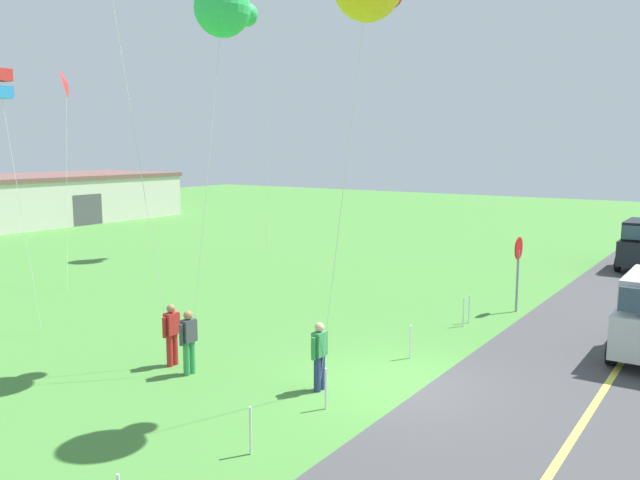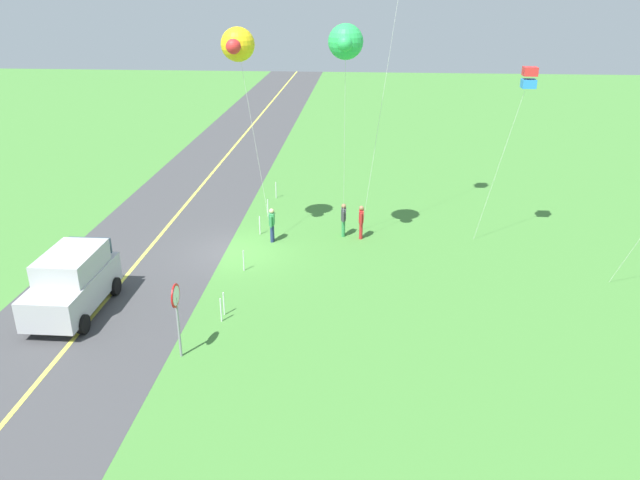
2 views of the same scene
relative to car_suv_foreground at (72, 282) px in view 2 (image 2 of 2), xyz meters
The scene contains 17 objects.
ground_plane 7.51m from the car_suv_foreground, 140.15° to the left, with size 120.00×120.00×0.10m, color #478438.
asphalt_road 5.85m from the car_suv_foreground, behind, with size 120.00×7.00×0.00m, color #424244.
road_centre_stripe 5.85m from the car_suv_foreground, behind, with size 120.00×0.16×0.00m, color #E5E04C.
car_suv_foreground is the anchor object (origin of this frame).
stop_sign 5.38m from the car_suv_foreground, 60.46° to the left, with size 0.76×0.08×2.56m.
person_adult_near 12.31m from the car_suv_foreground, 130.20° to the left, with size 0.58×0.22×1.60m.
person_adult_companion 9.35m from the car_suv_foreground, 138.75° to the left, with size 0.58×0.22×1.60m.
person_child_watcher 12.82m from the car_suv_foreground, 127.07° to the left, with size 0.58×0.22×1.60m.
kite_red_low 13.77m from the car_suv_foreground, 124.13° to the left, with size 2.69×1.40×9.60m.
kite_blue_mid 11.44m from the car_suv_foreground, 144.54° to the left, with size 1.90×1.89×9.42m.
kite_orange_near 19.80m from the car_suv_foreground, 114.79° to the left, with size 0.56×1.87×7.83m.
fence_post_0 14.31m from the car_suv_foreground, 157.59° to the left, with size 0.05×0.05×0.90m, color silver.
fence_post_1 11.67m from the car_suv_foreground, 152.13° to the left, with size 0.05×0.05×0.90m, color silver.
fence_post_2 9.57m from the car_suv_foreground, 145.18° to the left, with size 0.05×0.05×0.90m, color silver.
fence_post_3 6.69m from the car_suv_foreground, 124.97° to the left, with size 0.05×0.05×0.90m, color silver.
fence_post_4 5.51m from the car_suv_foreground, 86.12° to the left, with size 0.05×0.05×0.90m, color silver.
fence_post_5 5.49m from the car_suv_foreground, 91.04° to the left, with size 0.05×0.05×0.90m, color silver.
Camera 2 is at (24.81, 5.63, 11.07)m, focal length 34.76 mm.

